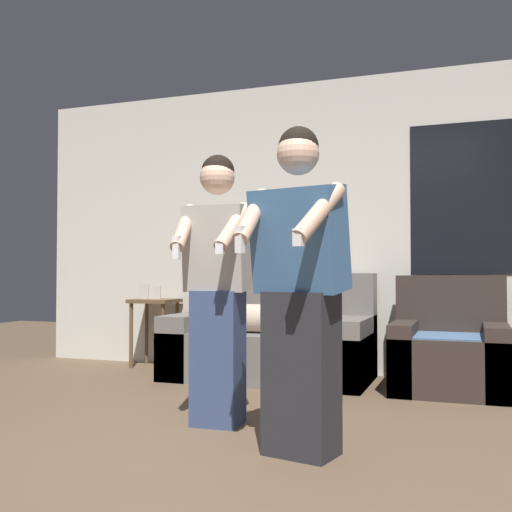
{
  "coord_description": "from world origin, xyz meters",
  "views": [
    {
      "loc": [
        1.1,
        -2.31,
        0.91
      ],
      "look_at": [
        -0.01,
        0.81,
        1.0
      ],
      "focal_mm": 42.0,
      "sensor_mm": 36.0,
      "label": 1
    }
  ],
  "objects_px": {
    "armchair": "(450,352)",
    "person_left": "(217,286)",
    "person_right": "(300,289)",
    "side_table": "(154,312)",
    "couch": "(270,342)"
  },
  "relations": [
    {
      "from": "person_left",
      "to": "person_right",
      "type": "relative_size",
      "value": 0.99
    },
    {
      "from": "armchair",
      "to": "side_table",
      "type": "distance_m",
      "value": 2.78
    },
    {
      "from": "side_table",
      "to": "person_left",
      "type": "distance_m",
      "value": 2.38
    },
    {
      "from": "armchair",
      "to": "person_left",
      "type": "xyz_separation_m",
      "value": [
        -1.28,
        -1.56,
        0.54
      ]
    },
    {
      "from": "couch",
      "to": "person_left",
      "type": "xyz_separation_m",
      "value": [
        0.2,
        -1.62,
        0.52
      ]
    },
    {
      "from": "couch",
      "to": "side_table",
      "type": "bearing_deg",
      "value": 169.72
    },
    {
      "from": "couch",
      "to": "person_left",
      "type": "relative_size",
      "value": 1.06
    },
    {
      "from": "side_table",
      "to": "couch",
      "type": "bearing_deg",
      "value": -10.28
    },
    {
      "from": "couch",
      "to": "side_table",
      "type": "height_order",
      "value": "couch"
    },
    {
      "from": "person_left",
      "to": "person_right",
      "type": "bearing_deg",
      "value": -33.52
    },
    {
      "from": "person_left",
      "to": "person_right",
      "type": "xyz_separation_m",
      "value": [
        0.63,
        -0.42,
        -0.01
      ]
    },
    {
      "from": "couch",
      "to": "person_left",
      "type": "height_order",
      "value": "person_left"
    },
    {
      "from": "person_left",
      "to": "side_table",
      "type": "bearing_deg",
      "value": 128.37
    },
    {
      "from": "person_left",
      "to": "person_right",
      "type": "distance_m",
      "value": 0.75
    },
    {
      "from": "person_right",
      "to": "person_left",
      "type": "bearing_deg",
      "value": 146.48
    }
  ]
}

